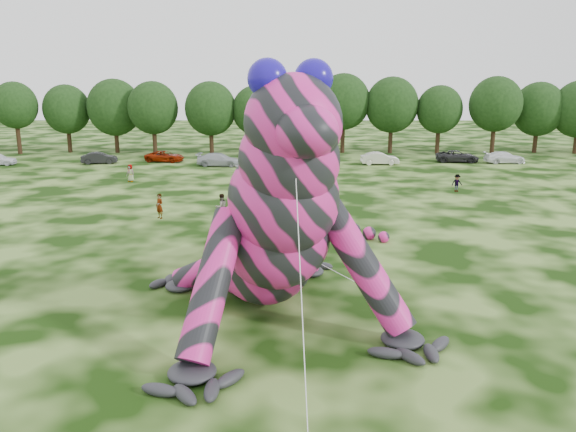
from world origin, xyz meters
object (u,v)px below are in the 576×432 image
at_px(tree_14, 538,118).
at_px(spectator_1, 221,207).
at_px(car_4, 298,157).
at_px(car_1, 99,158).
at_px(car_2, 165,156).
at_px(tree_5, 115,116).
at_px(car_5, 380,158).
at_px(spectator_2, 457,183).
at_px(car_6, 457,156).
at_px(spectator_0, 160,206).
at_px(tree_13, 495,116).
at_px(tree_9, 296,121).
at_px(inflatable_gecko, 255,184).
at_px(tree_8, 256,120).
at_px(tree_6, 154,118).
at_px(tree_3, 16,118).
at_px(tree_12, 439,120).
at_px(tree_11, 391,115).
at_px(spectator_4, 130,173).
at_px(tree_4, 67,119).
at_px(car_3, 219,160).
at_px(tree_7, 211,118).
at_px(car_7, 505,157).

relative_size(tree_14, spectator_1, 5.00).
relative_size(car_4, spectator_1, 1.96).
xyz_separation_m(car_1, car_2, (7.37, 1.60, -0.02)).
xyz_separation_m(tree_5, car_4, (24.35, -9.07, -4.27)).
height_order(car_5, spectator_2, spectator_2).
relative_size(car_1, car_2, 0.87).
bearing_deg(tree_5, spectator_2, -35.30).
height_order(car_1, car_6, car_6).
relative_size(spectator_1, spectator_0, 1.05).
xyz_separation_m(tree_13, car_4, (-25.91, -7.76, -4.44)).
height_order(tree_9, spectator_1, tree_9).
bearing_deg(inflatable_gecko, tree_8, 75.16).
bearing_deg(tree_6, tree_3, 178.79).
xyz_separation_m(tree_3, car_6, (56.10, -7.40, -4.02)).
xyz_separation_m(inflatable_gecko, tree_9, (2.26, 50.42, -0.88)).
bearing_deg(inflatable_gecko, tree_12, 49.05).
relative_size(tree_3, tree_11, 0.94).
distance_m(tree_11, car_1, 37.56).
xyz_separation_m(tree_11, car_6, (6.60, -8.53, -4.33)).
bearing_deg(inflatable_gecko, tree_6, 89.90).
height_order(tree_5, tree_9, tree_5).
height_order(spectator_4, spectator_1, spectator_1).
height_order(tree_12, car_4, tree_12).
relative_size(tree_3, spectator_4, 5.60).
bearing_deg(tree_13, car_6, -132.12).
xyz_separation_m(car_6, spectator_4, (-35.58, -13.27, 0.14)).
height_order(car_6, spectator_0, spectator_0).
relative_size(tree_14, car_1, 2.30).
relative_size(tree_4, tree_14, 0.96).
xyz_separation_m(tree_4, car_5, (40.38, -11.11, -3.81)).
bearing_deg(car_4, car_5, -109.34).
distance_m(tree_4, car_4, 32.48).
bearing_deg(tree_12, spectator_1, -123.81).
height_order(tree_5, car_6, tree_5).
height_order(tree_4, tree_12, tree_4).
bearing_deg(tree_3, car_4, -11.78).
xyz_separation_m(car_3, spectator_4, (-7.40, -10.04, 0.10)).
relative_size(tree_7, car_2, 2.03).
relative_size(tree_14, car_7, 1.99).
height_order(car_6, car_7, car_6).
relative_size(tree_8, car_4, 2.42).
distance_m(inflatable_gecko, car_4, 42.76).
distance_m(car_6, spectator_0, 40.66).
height_order(tree_3, spectator_0, tree_3).
bearing_deg(car_3, tree_9, -31.71).
bearing_deg(tree_12, tree_7, -178.22).
relative_size(tree_5, tree_7, 1.03).
bearing_deg(tree_9, tree_12, 1.19).
bearing_deg(inflatable_gecko, tree_14, 37.92).
xyz_separation_m(inflatable_gecko, tree_12, (21.20, 50.82, -0.74)).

